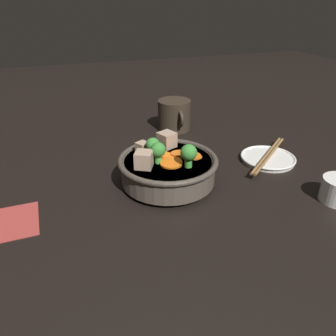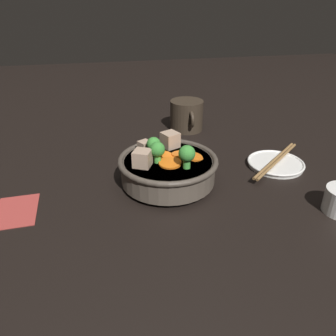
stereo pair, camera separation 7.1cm
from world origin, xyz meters
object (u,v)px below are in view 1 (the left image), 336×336
stirfry_bowl (168,167)px  chopsticks_pair (268,155)px  dark_mug (174,115)px  side_saucer (268,158)px

stirfry_bowl → chopsticks_pair: bearing=95.4°
stirfry_bowl → dark_mug: stirfry_bowl is taller
chopsticks_pair → side_saucer: bearing=0.0°
stirfry_bowl → chopsticks_pair: size_ratio=1.13×
stirfry_bowl → dark_mug: 0.33m
side_saucer → stirfry_bowl: bearing=-84.6°
side_saucer → chopsticks_pair: chopsticks_pair is taller
chopsticks_pair → stirfry_bowl: bearing=-84.6°
chopsticks_pair → dark_mug: bearing=-151.9°
stirfry_bowl → chopsticks_pair: 0.28m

